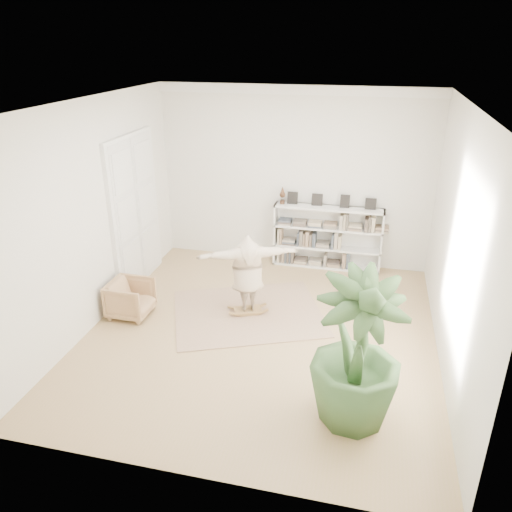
{
  "coord_description": "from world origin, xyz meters",
  "views": [
    {
      "loc": [
        1.52,
        -6.76,
        4.43
      ],
      "look_at": [
        -0.18,
        0.4,
        1.17
      ],
      "focal_mm": 35.0,
      "sensor_mm": 36.0,
      "label": 1
    }
  ],
  "objects": [
    {
      "name": "floor",
      "position": [
        0.0,
        0.0,
        0.0
      ],
      "size": [
        6.0,
        6.0,
        0.0
      ],
      "primitive_type": "plane",
      "color": "tan",
      "rests_on": "ground"
    },
    {
      "name": "room_shell",
      "position": [
        0.0,
        2.94,
        3.51
      ],
      "size": [
        6.0,
        6.0,
        6.0
      ],
      "color": "silver",
      "rests_on": "floor"
    },
    {
      "name": "doors",
      "position": [
        -2.7,
        1.3,
        1.4
      ],
      "size": [
        0.09,
        1.78,
        2.92
      ],
      "color": "white",
      "rests_on": "floor"
    },
    {
      "name": "bookshelf",
      "position": [
        0.74,
        2.82,
        0.64
      ],
      "size": [
        2.2,
        0.35,
        1.64
      ],
      "color": "silver",
      "rests_on": "floor"
    },
    {
      "name": "armchair",
      "position": [
        -2.3,
        0.05,
        0.32
      ],
      "size": [
        0.7,
        0.68,
        0.63
      ],
      "primitive_type": "imported",
      "rotation": [
        0.0,
        0.0,
        1.56
      ],
      "color": "tan",
      "rests_on": "floor"
    },
    {
      "name": "rug",
      "position": [
        -0.36,
        0.55,
        0.01
      ],
      "size": [
        3.08,
        2.82,
        0.02
      ],
      "primitive_type": "cube",
      "rotation": [
        0.0,
        0.0,
        0.4
      ],
      "color": "tan",
      "rests_on": "floor"
    },
    {
      "name": "rocker_board",
      "position": [
        -0.36,
        0.55,
        0.06
      ],
      "size": [
        0.54,
        0.44,
        0.1
      ],
      "rotation": [
        0.0,
        0.0,
        0.4
      ],
      "color": "olive",
      "rests_on": "rug"
    },
    {
      "name": "person",
      "position": [
        -0.36,
        0.55,
        0.81
      ],
      "size": [
        1.74,
        1.09,
        1.38
      ],
      "primitive_type": "imported",
      "rotation": [
        0.0,
        0.0,
        3.54
      ],
      "color": "#BDA78E",
      "rests_on": "rocker_board"
    },
    {
      "name": "houseplant",
      "position": [
        1.54,
        -1.66,
        1.0
      ],
      "size": [
        1.45,
        1.45,
        1.99
      ],
      "primitive_type": "imported",
      "rotation": [
        0.0,
        0.0,
        0.39
      ],
      "color": "#36582C",
      "rests_on": "floor"
    }
  ]
}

